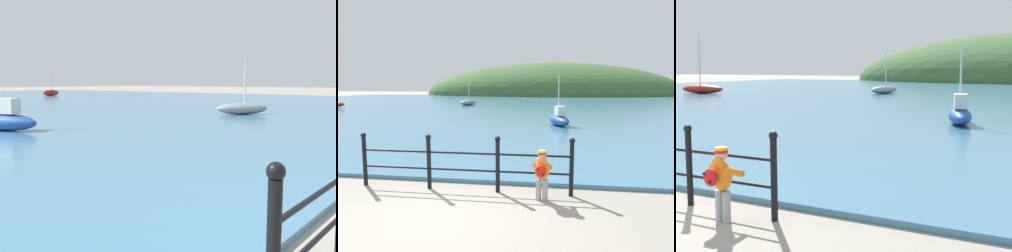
# 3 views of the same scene
# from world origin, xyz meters

# --- Properties ---
(ground_plane) EXTENTS (200.00, 200.00, 0.00)m
(ground_plane) POSITION_xyz_m (0.00, 0.00, 0.00)
(ground_plane) COLOR gray
(water) EXTENTS (80.00, 60.00, 0.10)m
(water) POSITION_xyz_m (0.00, 32.00, 0.05)
(water) COLOR teal
(water) RESTS_ON ground
(far_hillside) EXTENTS (56.01, 30.80, 14.07)m
(far_hillside) POSITION_xyz_m (0.00, 68.25, 0.00)
(far_hillside) COLOR #3D6033
(far_hillside) RESTS_ON ground
(iron_railing) EXTENTS (4.71, 0.12, 1.21)m
(iron_railing) POSITION_xyz_m (-0.07, 1.50, 0.64)
(iron_railing) COLOR black
(iron_railing) RESTS_ON ground
(child_in_coat) EXTENTS (0.40, 0.54, 1.00)m
(child_in_coat) POSITION_xyz_m (1.64, 1.13, 0.61)
(child_in_coat) COLOR #99999E
(child_in_coat) RESTS_ON ground
(boat_red_dinghy) EXTENTS (1.55, 3.25, 3.09)m
(boat_red_dinghy) POSITION_xyz_m (-7.74, 28.92, 0.41)
(boat_red_dinghy) COLOR gray
(boat_red_dinghy) RESTS_ON water
(boat_nearest_quay) EXTENTS (1.53, 2.75, 2.66)m
(boat_nearest_quay) POSITION_xyz_m (1.94, 12.59, 0.45)
(boat_nearest_quay) COLOR #1E4793
(boat_nearest_quay) RESTS_ON water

